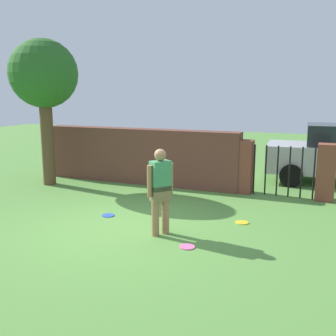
% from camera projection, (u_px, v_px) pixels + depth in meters
% --- Properties ---
extents(ground_plane, '(40.00, 40.00, 0.00)m').
position_uv_depth(ground_plane, '(127.00, 227.00, 7.78)').
color(ground_plane, '#568C3D').
extents(brick_wall, '(5.98, 0.50, 1.59)m').
position_uv_depth(brick_wall, '(139.00, 156.00, 11.45)').
color(brick_wall, brown).
rests_on(brick_wall, ground).
extents(tree, '(1.89, 1.89, 4.08)m').
position_uv_depth(tree, '(44.00, 77.00, 10.82)').
color(tree, brown).
rests_on(tree, ground).
extents(person, '(0.39, 0.45, 1.62)m').
position_uv_depth(person, '(160.00, 188.00, 7.19)').
color(person, '#9E704C').
rests_on(person, ground).
extents(fence_gate, '(2.45, 0.44, 1.40)m').
position_uv_depth(fence_gate, '(283.00, 169.00, 9.95)').
color(fence_gate, brown).
rests_on(fence_gate, ground).
extents(frisbee_pink, '(0.27, 0.27, 0.02)m').
position_uv_depth(frisbee_pink, '(187.00, 247.00, 6.74)').
color(frisbee_pink, pink).
rests_on(frisbee_pink, ground).
extents(frisbee_blue, '(0.27, 0.27, 0.02)m').
position_uv_depth(frisbee_blue, '(108.00, 215.00, 8.47)').
color(frisbee_blue, blue).
rests_on(frisbee_blue, ground).
extents(frisbee_yellow, '(0.27, 0.27, 0.02)m').
position_uv_depth(frisbee_yellow, '(242.00, 222.00, 8.00)').
color(frisbee_yellow, yellow).
rests_on(frisbee_yellow, ground).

